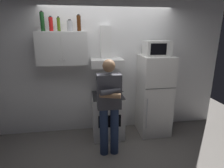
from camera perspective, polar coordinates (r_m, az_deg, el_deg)
ground_plane at (r=3.71m, az=0.00°, el=-17.36°), size 7.00×7.00×0.00m
back_wall_tiled at (r=3.76m, az=-1.35°, el=5.41°), size 4.80×0.10×2.70m
upper_cabinet at (r=3.48m, az=-15.20°, el=10.67°), size 0.90×0.37×0.60m
stove_oven at (r=3.71m, az=-1.35°, el=-9.71°), size 0.60×0.62×0.87m
range_hood at (r=3.50m, az=-1.74°, el=8.72°), size 0.60×0.44×0.75m
refrigerator at (r=3.79m, az=13.03°, el=-3.53°), size 0.60×0.62×1.60m
microwave at (r=3.62m, az=13.85°, el=10.78°), size 0.48×0.37×0.28m
person_standing at (r=2.96m, az=-0.90°, el=-6.59°), size 0.38×0.33×1.64m
cooking_pot at (r=3.43m, az=1.00°, el=-3.01°), size 0.31×0.21×0.10m
bottle_wine_green at (r=3.51m, az=-20.95°, el=17.77°), size 0.07×0.07×0.33m
bottle_rum_dark at (r=3.47m, az=-10.33°, el=18.17°), size 0.07×0.07×0.29m
bottle_canister_steel at (r=3.44m, az=-13.03°, el=17.32°), size 0.10×0.10×0.20m
bottle_soda_red at (r=3.47m, az=-18.54°, el=17.33°), size 0.07×0.07×0.25m
bottle_olive_oil at (r=3.47m, az=-16.34°, el=17.46°), size 0.06×0.06×0.24m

